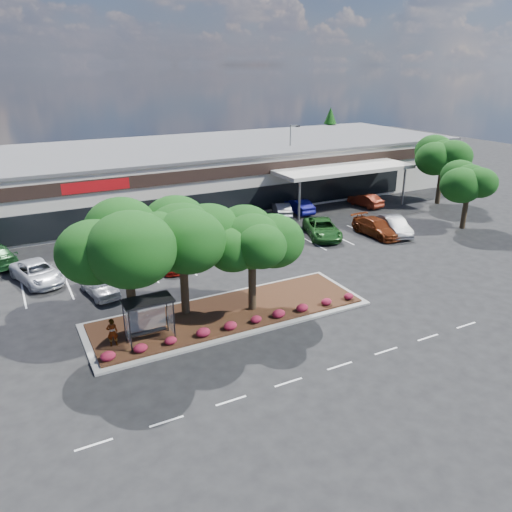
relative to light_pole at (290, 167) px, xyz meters
name	(u,v)px	position (x,y,z in m)	size (l,w,h in m)	color
ground	(288,336)	(-17.07, -27.99, -3.80)	(160.00, 160.00, 0.00)	black
retail_store	(135,177)	(-17.00, 5.92, -0.64)	(80.40, 25.20, 6.25)	beige
landscape_island	(229,313)	(-19.07, -23.99, -3.67)	(18.00, 6.00, 0.26)	gray
lane_markings	(216,275)	(-17.21, -17.57, -3.79)	(33.12, 20.06, 0.01)	silver
shrub_row	(244,322)	(-19.07, -26.09, -3.29)	(17.00, 0.80, 0.50)	maroon
bus_shelter	(147,307)	(-24.57, -25.04, -1.49)	(2.75, 1.55, 2.59)	black
island_tree_west	(128,268)	(-25.07, -23.49, 0.41)	(7.20, 7.20, 7.89)	#10340B
island_tree_mid	(183,259)	(-21.57, -22.79, 0.12)	(6.60, 6.60, 7.32)	#10340B
island_tree_east	(252,262)	(-17.57, -24.29, -0.29)	(5.80, 5.80, 6.50)	#10340B
tree_east_near	(467,196)	(8.93, -17.99, -0.54)	(5.60, 5.60, 6.51)	#10340B
tree_east_far	(441,171)	(13.93, -9.99, 0.01)	(6.40, 6.40, 7.62)	#10340B
conifer_north_east	(329,136)	(16.93, 16.01, 0.70)	(3.96, 3.96, 9.00)	#10340B
person_waiting	(112,332)	(-26.57, -24.73, -2.70)	(0.61, 0.40, 1.67)	#594C47
light_pole	(290,167)	(0.00, 0.00, 0.00)	(1.43, 0.51, 8.64)	gray
car_0	(37,273)	(-29.38, -12.69, -3.05)	(2.48, 5.37, 1.49)	silver
car_1	(99,284)	(-25.78, -16.92, -3.06)	(1.74, 4.32, 1.47)	silver
car_2	(103,263)	(-24.65, -12.77, -3.10)	(1.48, 4.23, 1.39)	black
car_3	(170,259)	(-19.81, -14.38, -3.10)	(1.94, 4.77, 1.39)	maroon
car_4	(237,248)	(-14.15, -14.85, -3.00)	(1.89, 4.69, 1.60)	white
car_5	(245,234)	(-11.95, -12.00, -2.95)	(1.78, 5.12, 1.69)	black
car_6	(322,229)	(-4.84, -13.79, -2.98)	(2.70, 5.85, 1.62)	#1E521D
car_7	(377,227)	(-0.08, -15.80, -3.00)	(2.23, 5.48, 1.59)	#66260E
car_8	(394,226)	(1.63, -16.22, -2.96)	(1.77, 5.08, 1.68)	#525359
car_10	(120,233)	(-21.75, -5.96, -3.08)	(2.00, 4.92, 1.43)	#A0A6AB
car_11	(163,230)	(-18.15, -7.34, -2.98)	(1.72, 4.94, 1.63)	brown
car_12	(175,224)	(-16.40, -5.84, -3.11)	(1.46, 4.18, 1.38)	#661C05
car_13	(220,220)	(-12.12, -6.75, -2.98)	(1.74, 4.98, 1.64)	#5C5D64
car_14	(232,230)	(-12.37, -10.18, -3.02)	(2.59, 5.61, 1.56)	#7C3503
car_15	(282,209)	(-4.68, -6.05, -3.07)	(1.53, 4.40, 1.45)	#54555B
car_16	(298,206)	(-2.47, -5.81, -3.03)	(1.63, 4.67, 1.54)	navy
car_17	(365,200)	(5.65, -7.15, -3.07)	(1.54, 4.41, 1.45)	maroon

